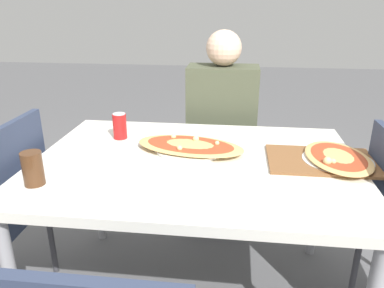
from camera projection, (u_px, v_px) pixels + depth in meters
name	position (u px, v px, depth m)	size (l,w,h in m)	color
dining_table	(195.00, 174.00, 1.60)	(1.36, 0.98, 0.74)	silver
chair_far_seated	(222.00, 142.00, 2.41)	(0.40, 0.40, 0.91)	#2D3851
chair_side_left	(4.00, 202.00, 1.70)	(0.40, 0.40, 0.91)	#2D3851
person_seated	(222.00, 117.00, 2.23)	(0.41, 0.24, 1.22)	#2D2D38
pizza_main	(190.00, 146.00, 1.67)	(0.53, 0.35, 0.05)	white
soda_can	(120.00, 126.00, 1.81)	(0.07, 0.07, 0.12)	red
drink_glass	(33.00, 169.00, 1.35)	(0.07, 0.07, 0.13)	#4C2D19
serving_tray	(321.00, 161.00, 1.56)	(0.44, 0.30, 0.01)	brown
pizza_second	(338.00, 158.00, 1.55)	(0.30, 0.41, 0.06)	white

